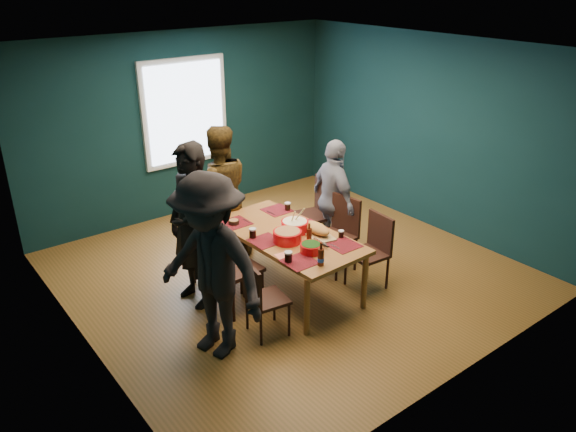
# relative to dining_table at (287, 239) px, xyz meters

# --- Properties ---
(room) EXTENTS (5.01, 5.01, 2.71)m
(room) POSITION_rel_dining_table_xyz_m (0.24, 0.55, 0.73)
(room) COLOR brown
(room) RESTS_ON ground
(dining_table) EXTENTS (1.01, 1.90, 0.71)m
(dining_table) POSITION_rel_dining_table_xyz_m (0.00, 0.00, 0.00)
(dining_table) COLOR #A27030
(dining_table) RESTS_ON floor
(chair_left_far) EXTENTS (0.52, 0.52, 0.94)m
(chair_left_far) POSITION_rel_dining_table_xyz_m (-0.77, 0.57, -0.09)
(chair_left_far) COLOR black
(chair_left_far) RESTS_ON floor
(chair_left_mid) EXTENTS (0.48, 0.48, 1.02)m
(chair_left_mid) POSITION_rel_dining_table_xyz_m (-0.79, -0.00, -0.05)
(chair_left_mid) COLOR black
(chair_left_mid) RESTS_ON floor
(chair_left_near) EXTENTS (0.43, 0.43, 0.83)m
(chair_left_near) POSITION_rel_dining_table_xyz_m (-0.78, -0.57, -0.16)
(chair_left_near) COLOR black
(chair_left_near) RESTS_ON floor
(chair_right_far) EXTENTS (0.52, 0.52, 0.96)m
(chair_right_far) POSITION_rel_dining_table_xyz_m (0.96, 0.61, -0.08)
(chair_right_far) COLOR black
(chair_right_far) RESTS_ON floor
(chair_right_mid) EXTENTS (0.48, 0.48, 0.94)m
(chair_right_mid) POSITION_rel_dining_table_xyz_m (0.81, -0.02, -0.09)
(chair_right_mid) COLOR black
(chair_right_mid) RESTS_ON floor
(chair_right_near) EXTENTS (0.43, 0.43, 0.89)m
(chair_right_near) POSITION_rel_dining_table_xyz_m (0.84, -0.56, -0.12)
(chair_right_near) COLOR black
(chair_right_near) RESTS_ON floor
(person_far_left) EXTENTS (0.51, 0.72, 1.86)m
(person_far_left) POSITION_rel_dining_table_xyz_m (-0.98, 0.41, 0.29)
(person_far_left) COLOR black
(person_far_left) RESTS_ON floor
(person_back) EXTENTS (1.02, 0.91, 1.74)m
(person_back) POSITION_rel_dining_table_xyz_m (-0.15, 1.22, 0.23)
(person_back) COLOR black
(person_back) RESTS_ON floor
(person_right) EXTENTS (0.57, 0.98, 1.56)m
(person_right) POSITION_rel_dining_table_xyz_m (0.98, 0.30, 0.14)
(person_right) COLOR silver
(person_right) RESTS_ON floor
(person_near_left) EXTENTS (1.01, 1.35, 1.86)m
(person_near_left) POSITION_rel_dining_table_xyz_m (-1.29, -0.49, 0.29)
(person_near_left) COLOR black
(person_near_left) RESTS_ON floor
(bowl_salad) EXTENTS (0.32, 0.32, 0.13)m
(bowl_salad) POSITION_rel_dining_table_xyz_m (-0.12, -0.16, 0.14)
(bowl_salad) COLOR red
(bowl_salad) RESTS_ON dining_table
(bowl_dumpling) EXTENTS (0.32, 0.32, 0.29)m
(bowl_dumpling) POSITION_rel_dining_table_xyz_m (0.11, -0.00, 0.14)
(bowl_dumpling) COLOR red
(bowl_dumpling) RESTS_ON dining_table
(bowl_herbs) EXTENTS (0.23, 0.23, 0.10)m
(bowl_herbs) POSITION_rel_dining_table_xyz_m (-0.08, -0.51, 0.12)
(bowl_herbs) COLOR red
(bowl_herbs) RESTS_ON dining_table
(cutting_board) EXTENTS (0.35, 0.63, 0.14)m
(cutting_board) POSITION_rel_dining_table_xyz_m (0.25, -0.22, 0.13)
(cutting_board) COLOR tan
(cutting_board) RESTS_ON dining_table
(small_bowl) EXTENTS (0.13, 0.13, 0.05)m
(small_bowl) POSITION_rel_dining_table_xyz_m (-0.34, 0.59, 0.10)
(small_bowl) COLOR black
(small_bowl) RESTS_ON dining_table
(beer_bottle_a) EXTENTS (0.07, 0.07, 0.25)m
(beer_bottle_a) POSITION_rel_dining_table_xyz_m (-0.18, -0.79, 0.16)
(beer_bottle_a) COLOR #45180C
(beer_bottle_a) RESTS_ON dining_table
(beer_bottle_b) EXTENTS (0.06, 0.06, 0.22)m
(beer_bottle_b) POSITION_rel_dining_table_xyz_m (0.07, -0.31, 0.15)
(beer_bottle_b) COLOR #45180C
(beer_bottle_b) RESTS_ON dining_table
(cola_glass_a) EXTENTS (0.08, 0.08, 0.12)m
(cola_glass_a) POSITION_rel_dining_table_xyz_m (-0.40, -0.53, 0.13)
(cola_glass_a) COLOR black
(cola_glass_a) RESTS_ON dining_table
(cola_glass_b) EXTENTS (0.06, 0.06, 0.09)m
(cola_glass_b) POSITION_rel_dining_table_xyz_m (0.42, -0.45, 0.12)
(cola_glass_b) COLOR black
(cola_glass_b) RESTS_ON dining_table
(cola_glass_c) EXTENTS (0.07, 0.07, 0.10)m
(cola_glass_c) POSITION_rel_dining_table_xyz_m (0.41, 0.53, 0.12)
(cola_glass_c) COLOR black
(cola_glass_c) RESTS_ON dining_table
(cola_glass_d) EXTENTS (0.08, 0.08, 0.11)m
(cola_glass_d) POSITION_rel_dining_table_xyz_m (-0.37, 0.16, 0.13)
(cola_glass_d) COLOR black
(cola_glass_d) RESTS_ON dining_table
(napkin_a) EXTENTS (0.18, 0.18, 0.00)m
(napkin_a) POSITION_rel_dining_table_xyz_m (0.38, 0.02, 0.07)
(napkin_a) COLOR #F57D67
(napkin_a) RESTS_ON dining_table
(napkin_b) EXTENTS (0.17, 0.17, 0.00)m
(napkin_b) POSITION_rel_dining_table_xyz_m (-0.36, -0.40, 0.07)
(napkin_b) COLOR #F57D67
(napkin_b) RESTS_ON dining_table
(napkin_c) EXTENTS (0.16, 0.16, 0.00)m
(napkin_c) POSITION_rel_dining_table_xyz_m (0.31, -0.68, 0.07)
(napkin_c) COLOR #F57D67
(napkin_c) RESTS_ON dining_table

